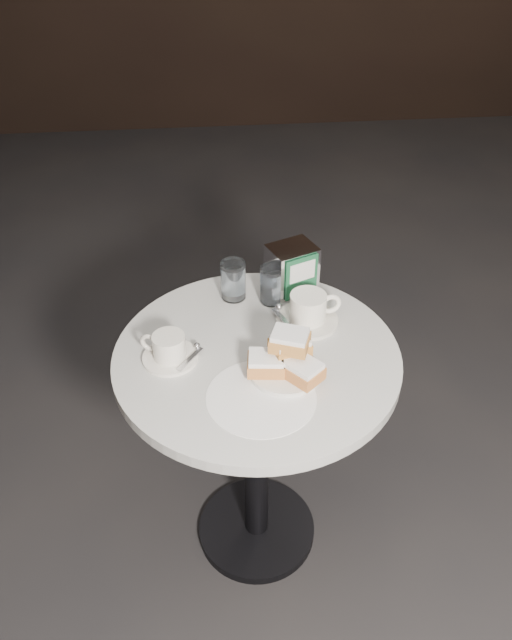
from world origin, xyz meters
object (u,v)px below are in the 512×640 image
at_px(coffee_cup_left, 169,349).
at_px(napkin_dispenser, 292,270).
at_px(water_glass_left, 233,281).
at_px(beignet_plate, 287,359).
at_px(cafe_table, 257,410).
at_px(coffee_cup_right, 308,310).
at_px(water_glass_right, 272,285).

relative_size(coffee_cup_left, napkin_dispenser, 1.18).
distance_m(water_glass_left, napkin_dispenser, 0.16).
height_order(beignet_plate, water_glass_left, beignet_plate).
xyz_separation_m(beignet_plate, water_glass_left, (-0.10, 0.32, 0.01)).
bearing_deg(cafe_table, napkin_dispenser, 64.44).
bearing_deg(napkin_dispenser, cafe_table, -138.20).
bearing_deg(cafe_table, water_glass_left, 99.55).
bearing_deg(coffee_cup_right, coffee_cup_left, -169.62).
height_order(coffee_cup_right, water_glass_right, water_glass_right).
height_order(cafe_table, water_glass_left, water_glass_left).
relative_size(water_glass_left, water_glass_right, 1.04).
bearing_deg(napkin_dispenser, coffee_cup_left, -165.36).
height_order(coffee_cup_left, water_glass_right, water_glass_right).
bearing_deg(napkin_dispenser, water_glass_left, 161.03).
height_order(beignet_plate, napkin_dispenser, napkin_dispenser).
bearing_deg(napkin_dispenser, beignet_plate, -122.67).
xyz_separation_m(water_glass_right, napkin_dispenser, (0.06, 0.04, 0.02)).
distance_m(coffee_cup_right, water_glass_left, 0.22).
bearing_deg(water_glass_left, coffee_cup_left, -125.26).
height_order(coffee_cup_right, napkin_dispenser, napkin_dispenser).
bearing_deg(coffee_cup_right, beignet_plate, -120.73).
relative_size(water_glass_right, napkin_dispenser, 0.70).
bearing_deg(beignet_plate, coffee_cup_right, 66.43).
xyz_separation_m(coffee_cup_right, water_glass_left, (-0.18, 0.13, 0.02)).
xyz_separation_m(cafe_table, coffee_cup_left, (-0.21, -0.00, 0.23)).
relative_size(coffee_cup_left, coffee_cup_right, 0.97).
relative_size(coffee_cup_right, napkin_dispenser, 1.21).
distance_m(beignet_plate, coffee_cup_left, 0.28).
xyz_separation_m(water_glass_left, water_glass_right, (0.10, -0.03, -0.00)).
distance_m(water_glass_left, water_glass_right, 0.10).
bearing_deg(water_glass_right, water_glass_left, 164.74).
height_order(cafe_table, coffee_cup_left, coffee_cup_left).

